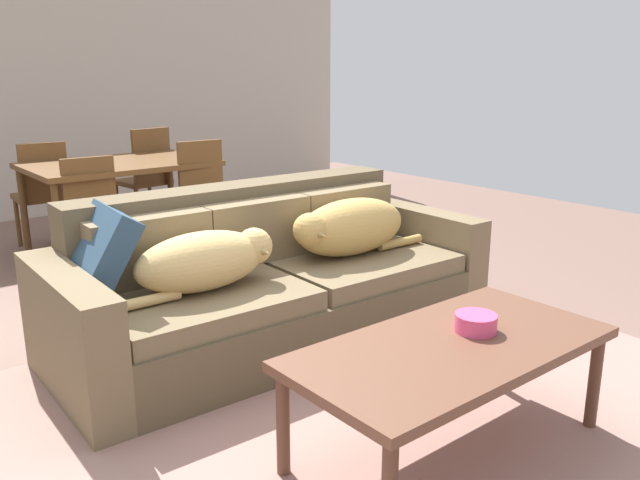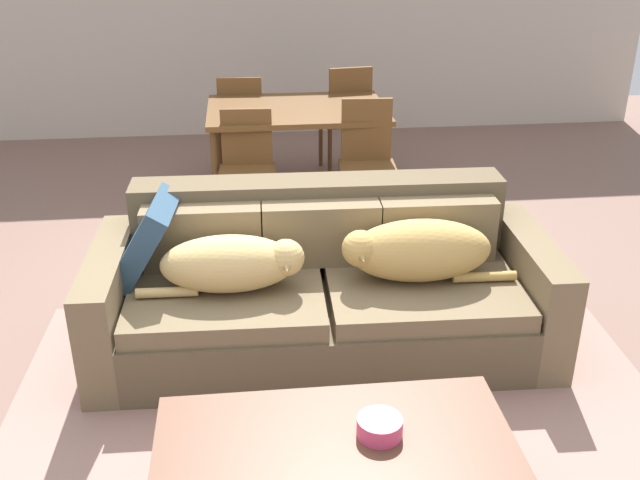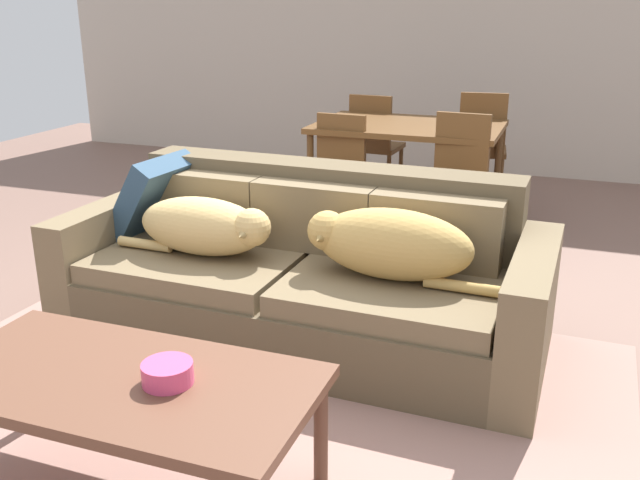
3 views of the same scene
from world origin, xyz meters
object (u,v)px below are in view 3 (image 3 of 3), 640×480
object	(u,v)px
couch	(305,276)
dining_chair_near_right	(457,177)
dining_chair_near_left	(335,170)
bowl_on_coffee_table	(168,373)
throw_pillow_by_left_arm	(153,196)
dog_on_right_cushion	(388,243)
dog_on_left_cushion	(206,226)
dining_chair_far_right	(481,144)
coffee_table	(123,389)
dining_chair_far_left	(374,141)
dining_table	(408,133)

from	to	relation	value
couch	dining_chair_near_right	bearing A→B (deg)	73.58
dining_chair_near_left	bowl_on_coffee_table	bearing A→B (deg)	-78.74
throw_pillow_by_left_arm	dining_chair_near_right	distance (m)	2.00
dining_chair_near_left	dog_on_right_cushion	bearing A→B (deg)	-60.83
dog_on_left_cushion	throw_pillow_by_left_arm	distance (m)	0.50
dog_on_right_cushion	dining_chair_near_left	world-z (taller)	dining_chair_near_left
throw_pillow_by_left_arm	dining_chair_far_right	world-z (taller)	dining_chair_far_right
dining_chair_near_right	coffee_table	bearing A→B (deg)	-98.35
throw_pillow_by_left_arm	coffee_table	world-z (taller)	throw_pillow_by_left_arm
dining_chair_far_right	dining_chair_near_left	bearing A→B (deg)	44.42
dining_chair_near_left	dining_chair_far_right	size ratio (longest dim) A/B	0.91
dog_on_left_cushion	dining_chair_far_left	distance (m)	2.77
dog_on_left_cushion	dining_chair_near_left	xyz separation A→B (m)	(0.09, 1.68, -0.08)
dog_on_right_cushion	bowl_on_coffee_table	distance (m)	1.28
dining_chair_near_left	dining_chair_near_right	world-z (taller)	dining_chair_near_right
coffee_table	couch	bearing A→B (deg)	85.42
dog_on_left_cushion	dining_chair_far_right	bearing A→B (deg)	72.37
dog_on_left_cushion	coffee_table	world-z (taller)	dog_on_left_cushion
dining_table	dining_chair_far_left	size ratio (longest dim) A/B	1.52
throw_pillow_by_left_arm	dog_on_right_cushion	bearing A→B (deg)	-9.02
dog_on_right_cushion	dining_table	xyz separation A→B (m)	(-0.43, 2.19, 0.10)
dining_chair_far_right	dining_chair_far_left	bearing A→B (deg)	-7.57
dog_on_left_cushion	coffee_table	bearing A→B (deg)	-72.40
bowl_on_coffee_table	dining_chair_far_right	bearing A→B (deg)	83.63
coffee_table	dining_chair_far_left	size ratio (longest dim) A/B	1.45
dog_on_right_cushion	dining_chair_far_left	size ratio (longest dim) A/B	1.01
coffee_table	dining_chair_far_left	bearing A→B (deg)	94.09
bowl_on_coffee_table	dining_chair_far_left	distance (m)	3.99
dining_table	dining_chair_near_left	xyz separation A→B (m)	(-0.40, -0.52, -0.20)
dog_on_left_cushion	dog_on_right_cushion	world-z (taller)	dog_on_right_cushion
coffee_table	dining_table	distance (m)	3.43
dining_chair_far_left	dining_table	bearing A→B (deg)	129.91
bowl_on_coffee_table	dining_chair_far_right	distance (m)	3.98
couch	dining_chair_far_left	distance (m)	2.66
dining_chair_near_left	dining_chair_near_right	bearing A→B (deg)	1.61
couch	dining_chair_far_left	xyz separation A→B (m)	(-0.39, 2.62, 0.18)
dog_on_right_cushion	throw_pillow_by_left_arm	bearing A→B (deg)	172.46
dining_chair_near_left	throw_pillow_by_left_arm	bearing A→B (deg)	-107.34
dining_table	dining_chair_far_left	distance (m)	0.73
coffee_table	dog_on_right_cushion	bearing A→B (deg)	65.26
dining_table	dining_chair_near_left	world-z (taller)	dining_chair_near_left
throw_pillow_by_left_arm	bowl_on_coffee_table	distance (m)	1.72
dining_table	dog_on_left_cushion	bearing A→B (deg)	-102.53
couch	throw_pillow_by_left_arm	distance (m)	0.96
bowl_on_coffee_table	dining_chair_far_left	size ratio (longest dim) A/B	0.19
throw_pillow_by_left_arm	dog_on_left_cushion	bearing A→B (deg)	-26.87
coffee_table	dining_chair_far_right	xyz separation A→B (m)	(0.60, 3.98, 0.12)
dog_on_left_cushion	dining_chair_far_left	size ratio (longest dim) A/B	0.94
coffee_table	dining_chair_near_right	size ratio (longest dim) A/B	1.40
throw_pillow_by_left_arm	coffee_table	xyz separation A→B (m)	(0.80, -1.44, -0.21)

